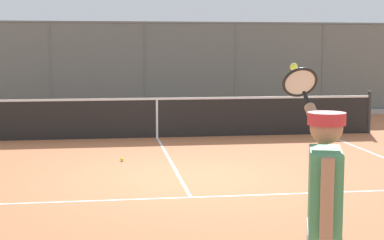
% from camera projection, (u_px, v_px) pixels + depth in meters
% --- Properties ---
extents(ground_plane, '(60.00, 60.00, 0.00)m').
position_uv_depth(ground_plane, '(180.00, 178.00, 9.90)').
color(ground_plane, '#B76B42').
extents(court_line_markings, '(8.45, 10.71, 0.01)m').
position_uv_depth(court_line_markings, '(193.00, 202.00, 8.36)').
color(court_line_markings, white).
rests_on(court_line_markings, ground).
extents(fence_backdrop, '(20.24, 1.37, 2.96)m').
position_uv_depth(fence_backdrop, '(144.00, 73.00, 19.18)').
color(fence_backdrop, slate).
rests_on(fence_backdrop, ground).
extents(tennis_net, '(10.85, 0.09, 1.07)m').
position_uv_depth(tennis_net, '(157.00, 117.00, 14.35)').
color(tennis_net, '#2D2D2D').
rests_on(tennis_net, ground).
extents(tennis_player, '(0.43, 1.43, 2.03)m').
position_uv_depth(tennis_player, '(323.00, 214.00, 4.08)').
color(tennis_player, silver).
rests_on(tennis_player, ground).
extents(tennis_ball_mid_court, '(0.07, 0.07, 0.07)m').
position_uv_depth(tennis_ball_mid_court, '(122.00, 159.00, 11.40)').
color(tennis_ball_mid_court, '#CCDB33').
rests_on(tennis_ball_mid_court, ground).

